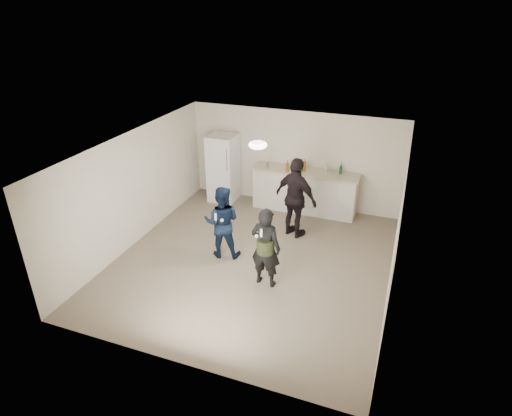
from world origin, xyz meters
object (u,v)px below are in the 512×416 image
(counter, at_px, (304,192))
(spectator, at_px, (296,198))
(fridge, at_px, (223,168))
(man, at_px, (222,222))
(woman, at_px, (266,247))
(shaker, at_px, (267,165))

(counter, relative_size, spectator, 1.38)
(fridge, bearing_deg, counter, 1.81)
(man, xyz_separation_m, woman, (1.19, -0.66, 0.02))
(shaker, distance_m, woman, 3.37)
(fridge, bearing_deg, spectator, -27.95)
(counter, bearing_deg, spectator, -84.64)
(fridge, distance_m, woman, 3.98)
(fridge, relative_size, woman, 1.11)
(shaker, height_order, spectator, spectator)
(shaker, bearing_deg, man, -92.87)
(spectator, bearing_deg, shaker, -23.86)
(counter, height_order, man, man)
(man, bearing_deg, shaker, -106.70)
(shaker, relative_size, man, 0.11)
(shaker, bearing_deg, woman, -71.53)
(counter, distance_m, woman, 3.32)
(fridge, bearing_deg, shaker, -2.95)
(spectator, bearing_deg, woman, 112.68)
(counter, distance_m, spectator, 1.38)
(fridge, distance_m, spectator, 2.65)
(counter, relative_size, shaker, 15.29)
(fridge, xyz_separation_m, shaker, (1.25, -0.06, 0.28))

